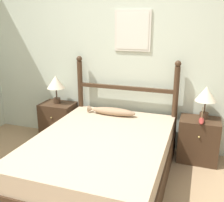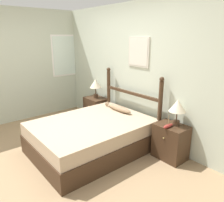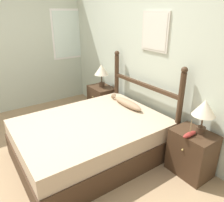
% 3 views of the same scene
% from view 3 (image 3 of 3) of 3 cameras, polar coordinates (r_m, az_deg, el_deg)
% --- Properties ---
extents(ground_plane, '(16.00, 16.00, 0.00)m').
position_cam_3_polar(ground_plane, '(3.22, -17.32, -15.45)').
color(ground_plane, '#9E7F5B').
extents(wall_back, '(6.40, 0.08, 2.55)m').
position_cam_3_polar(wall_back, '(3.50, 8.28, 11.57)').
color(wall_back, beige).
rests_on(wall_back, ground_plane).
extents(bed, '(1.47, 1.97, 0.54)m').
position_cam_3_polar(bed, '(3.13, -5.43, -9.69)').
color(bed, '#3D2819').
rests_on(bed, ground_plane).
extents(headboard, '(1.48, 0.08, 1.30)m').
position_cam_3_polar(headboard, '(3.44, 8.11, 1.44)').
color(headboard, '#3D2819').
rests_on(headboard, ground_plane).
extents(nightstand_left, '(0.50, 0.40, 0.58)m').
position_cam_3_polar(nightstand_left, '(4.29, -2.71, 0.05)').
color(nightstand_left, '#3D2819').
rests_on(nightstand_left, ground_plane).
extents(nightstand_right, '(0.50, 0.40, 0.58)m').
position_cam_3_polar(nightstand_right, '(2.96, 20.05, -12.64)').
color(nightstand_right, '#3D2819').
rests_on(nightstand_right, ground_plane).
extents(table_lamp_left, '(0.27, 0.27, 0.43)m').
position_cam_3_polar(table_lamp_left, '(4.13, -2.77, 7.90)').
color(table_lamp_left, '#422D1E').
rests_on(table_lamp_left, nightstand_left).
extents(table_lamp_right, '(0.27, 0.27, 0.43)m').
position_cam_3_polar(table_lamp_right, '(2.70, 22.96, -2.01)').
color(table_lamp_right, '#422D1E').
rests_on(table_lamp_right, nightstand_right).
extents(model_boat, '(0.06, 0.22, 0.20)m').
position_cam_3_polar(model_boat, '(2.70, 19.62, -8.17)').
color(model_boat, maroon).
rests_on(model_boat, nightstand_right).
extents(fish_pillow, '(0.69, 0.14, 0.11)m').
position_cam_3_polar(fish_pillow, '(3.42, 3.84, -0.48)').
color(fish_pillow, '#997A5B').
rests_on(fish_pillow, bed).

